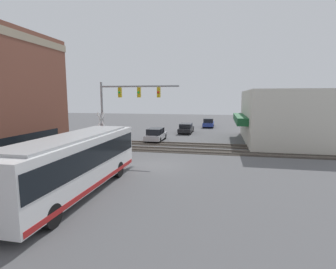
# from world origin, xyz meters

# --- Properties ---
(ground_plane) EXTENTS (120.00, 120.00, 0.00)m
(ground_plane) POSITION_xyz_m (0.00, 0.00, 0.00)
(ground_plane) COLOR #565659
(shop_building) EXTENTS (13.79, 8.80, 5.91)m
(shop_building) POSITION_xyz_m (13.50, -11.26, 2.95)
(shop_building) COLOR beige
(shop_building) RESTS_ON ground
(city_bus) EXTENTS (10.84, 2.59, 3.15)m
(city_bus) POSITION_xyz_m (-6.36, 2.80, 1.74)
(city_bus) COLOR white
(city_bus) RESTS_ON ground
(traffic_signal_gantry) EXTENTS (0.42, 7.39, 6.51)m
(traffic_signal_gantry) POSITION_xyz_m (4.24, 3.95, 4.84)
(traffic_signal_gantry) COLOR gray
(traffic_signal_gantry) RESTS_ON ground
(crossing_signal) EXTENTS (1.41, 1.18, 3.81)m
(crossing_signal) POSITION_xyz_m (3.29, 5.90, 2.30)
(crossing_signal) COLOR gray
(crossing_signal) RESTS_ON ground
(rail_track_near) EXTENTS (2.60, 60.00, 0.15)m
(rail_track_near) POSITION_xyz_m (6.00, 0.00, 0.03)
(rail_track_near) COLOR #332D28
(rail_track_near) RESTS_ON ground
(rail_track_far) EXTENTS (2.60, 60.00, 0.15)m
(rail_track_far) POSITION_xyz_m (9.20, 0.00, 0.03)
(rail_track_far) COLOR #332D28
(rail_track_far) RESTS_ON ground
(parked_car_silver) EXTENTS (4.49, 1.82, 1.51)m
(parked_car_silver) POSITION_xyz_m (11.17, 2.80, 0.70)
(parked_car_silver) COLOR #B7B7BC
(parked_car_silver) RESTS_ON ground
(parked_car_black) EXTENTS (4.87, 1.82, 1.40)m
(parked_car_black) POSITION_xyz_m (18.76, 0.20, 0.66)
(parked_car_black) COLOR black
(parked_car_black) RESTS_ON ground
(parked_car_blue) EXTENTS (4.83, 1.82, 1.53)m
(parked_car_blue) POSITION_xyz_m (27.07, -2.60, 0.71)
(parked_car_blue) COLOR navy
(parked_car_blue) RESTS_ON ground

